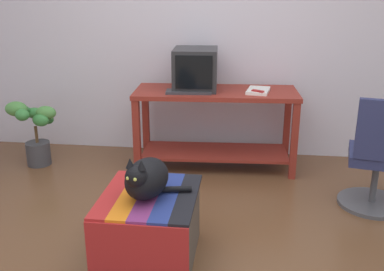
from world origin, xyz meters
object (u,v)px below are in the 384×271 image
object	(u,v)px
ottoman_with_blanket	(150,227)
tv_monitor	(195,69)
desk	(215,115)
keyboard	(189,92)
book	(258,91)
stapler	(258,92)
potted_plant	(34,131)
cat	(146,178)
office_chair	(378,162)

from	to	relation	value
ottoman_with_blanket	tv_monitor	bearing A→B (deg)	86.77
desk	tv_monitor	size ratio (longest dim) A/B	3.21
keyboard	book	distance (m)	0.62
desk	book	distance (m)	0.45
stapler	potted_plant	bearing A→B (deg)	122.88
desk	ottoman_with_blanket	size ratio (longest dim) A/B	2.21
potted_plant	stapler	bearing A→B (deg)	1.54
cat	potted_plant	size ratio (longest dim) A/B	0.65
ottoman_with_blanket	potted_plant	bearing A→B (deg)	135.42
keyboard	tv_monitor	bearing A→B (deg)	74.06
book	ottoman_with_blanket	bearing A→B (deg)	-104.63
keyboard	potted_plant	bearing A→B (deg)	177.34
desk	stapler	distance (m)	0.47
desk	office_chair	world-z (taller)	office_chair
tv_monitor	stapler	distance (m)	0.61
tv_monitor	cat	distance (m)	1.68
tv_monitor	keyboard	distance (m)	0.25
tv_monitor	cat	world-z (taller)	tv_monitor
ottoman_with_blanket	book	bearing A→B (deg)	66.86
desk	potted_plant	bearing A→B (deg)	-177.10
tv_monitor	book	bearing A→B (deg)	-9.20
tv_monitor	book	world-z (taller)	tv_monitor
ottoman_with_blanket	potted_plant	world-z (taller)	potted_plant
desk	potted_plant	size ratio (longest dim) A/B	2.39
desk	book	xyz separation A→B (m)	(0.38, -0.02, 0.25)
tv_monitor	potted_plant	size ratio (longest dim) A/B	0.74
keyboard	ottoman_with_blanket	bearing A→B (deg)	-96.34
tv_monitor	cat	xyz separation A→B (m)	(-0.10, -1.64, -0.35)
tv_monitor	cat	bearing A→B (deg)	-96.47
book	ottoman_with_blanket	xyz separation A→B (m)	(-0.66, -1.55, -0.53)
ottoman_with_blanket	office_chair	world-z (taller)	office_chair
ottoman_with_blanket	potted_plant	xyz separation A→B (m)	(-1.41, 1.39, 0.12)
keyboard	potted_plant	distance (m)	1.52
ottoman_with_blanket	stapler	world-z (taller)	stapler
desk	tv_monitor	world-z (taller)	tv_monitor
ottoman_with_blanket	stapler	size ratio (longest dim) A/B	6.15
desk	potted_plant	distance (m)	1.71
desk	stapler	world-z (taller)	stapler
keyboard	book	world-z (taller)	book
book	stapler	distance (m)	0.10
book	keyboard	bearing A→B (deg)	-160.49
desk	office_chair	size ratio (longest dim) A/B	1.68
keyboard	book	size ratio (longest dim) A/B	1.38
book	stapler	xyz separation A→B (m)	(-0.01, -0.10, 0.01)
stapler	desk	bearing A→B (deg)	103.04
keyboard	office_chair	distance (m)	1.64
keyboard	stapler	world-z (taller)	stapler
desk	office_chair	bearing A→B (deg)	-32.02
cat	office_chair	xyz separation A→B (m)	(1.56, 0.90, -0.18)
cat	potted_plant	xyz separation A→B (m)	(-1.40, 1.43, -0.22)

